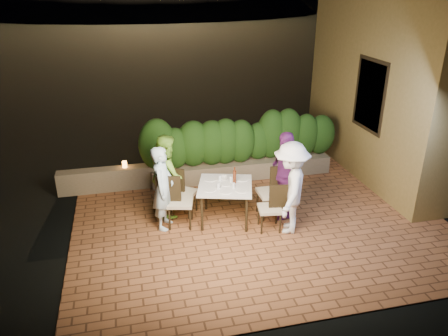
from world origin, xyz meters
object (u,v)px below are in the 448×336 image
object	(u,v)px
chair_right_back	(271,192)
parapet_lamp	(125,164)
chair_left_back	(184,192)
diner_purple	(285,175)
beer_bottle	(235,175)
bowl	(223,178)
diner_white	(290,188)
diner_green	(167,175)
chair_right_front	(270,208)
chair_left_front	(180,201)
dining_table	(225,203)
diner_blue	(163,188)

from	to	relation	value
chair_right_back	parapet_lamp	xyz separation A→B (m)	(-2.71, 1.89, 0.05)
chair_left_back	diner_purple	bearing A→B (deg)	18.13
beer_bottle	diner_purple	size ratio (longest dim) A/B	0.19
bowl	diner_purple	world-z (taller)	diner_purple
diner_white	chair_right_back	bearing A→B (deg)	-138.75
chair_left_back	diner_green	bearing A→B (deg)	-173.10
chair_right_front	bowl	bearing A→B (deg)	-39.77
chair_left_back	diner_purple	distance (m)	1.98
bowl	diner_white	bearing A→B (deg)	-40.41
chair_left_front	diner_purple	world-z (taller)	diner_purple
dining_table	chair_right_back	xyz separation A→B (m)	(0.90, -0.03, 0.14)
chair_right_back	diner_blue	xyz separation A→B (m)	(-2.05, 0.06, 0.28)
beer_bottle	parapet_lamp	xyz separation A→B (m)	(-2.00, 1.83, -0.34)
dining_table	diner_blue	world-z (taller)	diner_blue
chair_left_back	diner_green	xyz separation A→B (m)	(-0.29, 0.14, 0.33)
dining_table	chair_right_front	world-z (taller)	chair_right_front
dining_table	beer_bottle	distance (m)	0.57
beer_bottle	chair_right_front	distance (m)	0.89
chair_left_front	chair_right_back	bearing A→B (deg)	12.05
diner_blue	diner_white	xyz separation A→B (m)	(2.20, -0.65, 0.06)
diner_purple	parapet_lamp	bearing A→B (deg)	-127.08
diner_green	diner_purple	bearing A→B (deg)	-112.55
chair_right_back	diner_purple	world-z (taller)	diner_purple
parapet_lamp	diner_blue	bearing A→B (deg)	-70.22
bowl	chair_left_front	world-z (taller)	chair_left_front
chair_right_front	diner_purple	xyz separation A→B (m)	(0.43, 0.44, 0.42)
chair_right_front	diner_green	bearing A→B (deg)	-24.16
chair_left_front	chair_left_back	size ratio (longest dim) A/B	1.06
bowl	chair_left_front	size ratio (longest dim) A/B	0.19
chair_right_back	diner_green	size ratio (longest dim) A/B	0.64
diner_white	diner_purple	bearing A→B (deg)	-163.30
chair_left_back	chair_left_front	bearing A→B (deg)	-73.70
beer_bottle	diner_blue	size ratio (longest dim) A/B	0.20
diner_purple	bowl	bearing A→B (deg)	-110.28
beer_bottle	bowl	xyz separation A→B (m)	(-0.17, 0.23, -0.14)
bowl	diner_purple	xyz separation A→B (m)	(1.13, -0.33, 0.09)
chair_left_back	chair_right_back	distance (m)	1.69
chair_left_front	chair_right_front	world-z (taller)	chair_left_front
chair_left_front	diner_white	distance (m)	2.04
bowl	chair_right_front	distance (m)	1.10
chair_left_back	diner_green	size ratio (longest dim) A/B	0.59
diner_green	parapet_lamp	xyz separation A→B (m)	(-0.80, 1.29, -0.24)
bowl	chair_right_back	size ratio (longest dim) A/B	0.18
chair_right_back	parapet_lamp	size ratio (longest dim) A/B	7.38
bowl	chair_right_front	world-z (taller)	chair_right_front
chair_right_back	parapet_lamp	bearing A→B (deg)	-35.43
chair_right_back	diner_white	distance (m)	0.70
dining_table	diner_green	xyz separation A→B (m)	(-1.02, 0.58, 0.43)
bowl	diner_green	distance (m)	1.08
beer_bottle	chair_left_back	distance (m)	1.09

